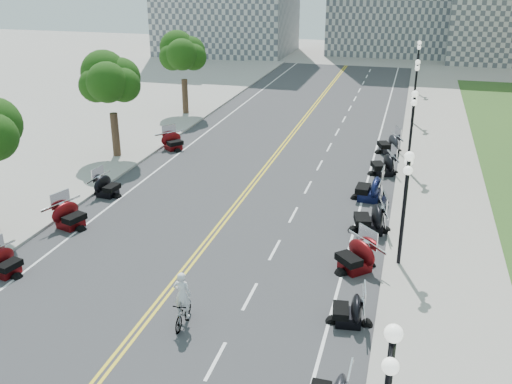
# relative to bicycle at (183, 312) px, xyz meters

# --- Properties ---
(ground) EXTENTS (160.00, 160.00, 0.00)m
(ground) POSITION_rel_bicycle_xyz_m (-1.44, 2.38, -0.51)
(ground) COLOR gray
(road) EXTENTS (16.00, 90.00, 0.01)m
(road) POSITION_rel_bicycle_xyz_m (-1.44, 12.38, -0.51)
(road) COLOR #333335
(road) RESTS_ON ground
(centerline_yellow_a) EXTENTS (0.12, 90.00, 0.00)m
(centerline_yellow_a) POSITION_rel_bicycle_xyz_m (-1.56, 12.38, -0.50)
(centerline_yellow_a) COLOR yellow
(centerline_yellow_a) RESTS_ON road
(centerline_yellow_b) EXTENTS (0.12, 90.00, 0.00)m
(centerline_yellow_b) POSITION_rel_bicycle_xyz_m (-1.32, 12.38, -0.50)
(centerline_yellow_b) COLOR yellow
(centerline_yellow_b) RESTS_ON road
(edge_line_north) EXTENTS (0.12, 90.00, 0.00)m
(edge_line_north) POSITION_rel_bicycle_xyz_m (4.96, 12.38, -0.50)
(edge_line_north) COLOR white
(edge_line_north) RESTS_ON road
(edge_line_south) EXTENTS (0.12, 90.00, 0.00)m
(edge_line_south) POSITION_rel_bicycle_xyz_m (-7.84, 12.38, -0.50)
(edge_line_south) COLOR white
(edge_line_south) RESTS_ON road
(lane_dash_5) EXTENTS (0.12, 2.00, 0.00)m
(lane_dash_5) POSITION_rel_bicycle_xyz_m (1.76, -1.62, -0.50)
(lane_dash_5) COLOR white
(lane_dash_5) RESTS_ON road
(lane_dash_6) EXTENTS (0.12, 2.00, 0.00)m
(lane_dash_6) POSITION_rel_bicycle_xyz_m (1.76, 2.38, -0.50)
(lane_dash_6) COLOR white
(lane_dash_6) RESTS_ON road
(lane_dash_7) EXTENTS (0.12, 2.00, 0.00)m
(lane_dash_7) POSITION_rel_bicycle_xyz_m (1.76, 6.38, -0.50)
(lane_dash_7) COLOR white
(lane_dash_7) RESTS_ON road
(lane_dash_8) EXTENTS (0.12, 2.00, 0.00)m
(lane_dash_8) POSITION_rel_bicycle_xyz_m (1.76, 10.38, -0.50)
(lane_dash_8) COLOR white
(lane_dash_8) RESTS_ON road
(lane_dash_9) EXTENTS (0.12, 2.00, 0.00)m
(lane_dash_9) POSITION_rel_bicycle_xyz_m (1.76, 14.38, -0.50)
(lane_dash_9) COLOR white
(lane_dash_9) RESTS_ON road
(lane_dash_10) EXTENTS (0.12, 2.00, 0.00)m
(lane_dash_10) POSITION_rel_bicycle_xyz_m (1.76, 18.38, -0.50)
(lane_dash_10) COLOR white
(lane_dash_10) RESTS_ON road
(lane_dash_11) EXTENTS (0.12, 2.00, 0.00)m
(lane_dash_11) POSITION_rel_bicycle_xyz_m (1.76, 22.38, -0.50)
(lane_dash_11) COLOR white
(lane_dash_11) RESTS_ON road
(lane_dash_12) EXTENTS (0.12, 2.00, 0.00)m
(lane_dash_12) POSITION_rel_bicycle_xyz_m (1.76, 26.38, -0.50)
(lane_dash_12) COLOR white
(lane_dash_12) RESTS_ON road
(lane_dash_13) EXTENTS (0.12, 2.00, 0.00)m
(lane_dash_13) POSITION_rel_bicycle_xyz_m (1.76, 30.38, -0.50)
(lane_dash_13) COLOR white
(lane_dash_13) RESTS_ON road
(lane_dash_14) EXTENTS (0.12, 2.00, 0.00)m
(lane_dash_14) POSITION_rel_bicycle_xyz_m (1.76, 34.38, -0.50)
(lane_dash_14) COLOR white
(lane_dash_14) RESTS_ON road
(lane_dash_15) EXTENTS (0.12, 2.00, 0.00)m
(lane_dash_15) POSITION_rel_bicycle_xyz_m (1.76, 38.38, -0.50)
(lane_dash_15) COLOR white
(lane_dash_15) RESTS_ON road
(lane_dash_16) EXTENTS (0.12, 2.00, 0.00)m
(lane_dash_16) POSITION_rel_bicycle_xyz_m (1.76, 42.38, -0.50)
(lane_dash_16) COLOR white
(lane_dash_16) RESTS_ON road
(lane_dash_17) EXTENTS (0.12, 2.00, 0.00)m
(lane_dash_17) POSITION_rel_bicycle_xyz_m (1.76, 46.38, -0.50)
(lane_dash_17) COLOR white
(lane_dash_17) RESTS_ON road
(lane_dash_18) EXTENTS (0.12, 2.00, 0.00)m
(lane_dash_18) POSITION_rel_bicycle_xyz_m (1.76, 50.38, -0.50)
(lane_dash_18) COLOR white
(lane_dash_18) RESTS_ON road
(lane_dash_19) EXTENTS (0.12, 2.00, 0.00)m
(lane_dash_19) POSITION_rel_bicycle_xyz_m (1.76, 54.38, -0.50)
(lane_dash_19) COLOR white
(lane_dash_19) RESTS_ON road
(sidewalk_north) EXTENTS (5.00, 90.00, 0.15)m
(sidewalk_north) POSITION_rel_bicycle_xyz_m (9.06, 12.38, -0.44)
(sidewalk_north) COLOR #9E9991
(sidewalk_north) RESTS_ON ground
(sidewalk_south) EXTENTS (5.00, 90.00, 0.15)m
(sidewalk_south) POSITION_rel_bicycle_xyz_m (-11.94, 12.38, -0.44)
(sidewalk_south) COLOR #9E9991
(sidewalk_south) RESTS_ON ground
(street_lamp_2) EXTENTS (0.50, 1.20, 4.90)m
(street_lamp_2) POSITION_rel_bicycle_xyz_m (7.16, 6.38, 2.09)
(street_lamp_2) COLOR black
(street_lamp_2) RESTS_ON sidewalk_north
(street_lamp_3) EXTENTS (0.50, 1.20, 4.90)m
(street_lamp_3) POSITION_rel_bicycle_xyz_m (7.16, 18.38, 2.09)
(street_lamp_3) COLOR black
(street_lamp_3) RESTS_ON sidewalk_north
(street_lamp_4) EXTENTS (0.50, 1.20, 4.90)m
(street_lamp_4) POSITION_rel_bicycle_xyz_m (7.16, 30.38, 2.09)
(street_lamp_4) COLOR black
(street_lamp_4) RESTS_ON sidewalk_north
(street_lamp_5) EXTENTS (0.50, 1.20, 4.90)m
(street_lamp_5) POSITION_rel_bicycle_xyz_m (7.16, 42.38, 2.09)
(street_lamp_5) COLOR black
(street_lamp_5) RESTS_ON sidewalk_north
(tree_3) EXTENTS (4.80, 4.80, 9.20)m
(tree_3) POSITION_rel_bicycle_xyz_m (-11.44, 16.38, 4.24)
(tree_3) COLOR #235619
(tree_3) RESTS_ON sidewalk_south
(tree_4) EXTENTS (4.80, 4.80, 9.20)m
(tree_4) POSITION_rel_bicycle_xyz_m (-11.44, 28.38, 4.24)
(tree_4) COLOR #235619
(tree_4) RESTS_ON sidewalk_south
(motorcycle_n_5) EXTENTS (1.98, 1.98, 1.24)m
(motorcycle_n_5) POSITION_rel_bicycle_xyz_m (5.62, 1.65, 0.11)
(motorcycle_n_5) COLOR black
(motorcycle_n_5) RESTS_ON road
(motorcycle_n_6) EXTENTS (2.95, 2.95, 1.46)m
(motorcycle_n_6) POSITION_rel_bicycle_xyz_m (5.42, 5.54, 0.22)
(motorcycle_n_6) COLOR #590A0C
(motorcycle_n_6) RESTS_ON road
(motorcycle_n_7) EXTENTS (2.65, 2.65, 1.56)m
(motorcycle_n_7) POSITION_rel_bicycle_xyz_m (5.66, 9.44, 0.27)
(motorcycle_n_7) COLOR black
(motorcycle_n_7) RESTS_ON road
(motorcycle_n_8) EXTENTS (2.32, 2.32, 1.54)m
(motorcycle_n_8) POSITION_rel_bicycle_xyz_m (5.30, 13.42, 0.26)
(motorcycle_n_8) COLOR black
(motorcycle_n_8) RESTS_ON road
(motorcycle_n_9) EXTENTS (2.63, 2.63, 1.45)m
(motorcycle_n_9) POSITION_rel_bicycle_xyz_m (5.75, 17.73, 0.21)
(motorcycle_n_9) COLOR black
(motorcycle_n_9) RESTS_ON road
(motorcycle_n_10) EXTENTS (2.64, 2.64, 1.43)m
(motorcycle_n_10) POSITION_rel_bicycle_xyz_m (5.81, 22.21, 0.20)
(motorcycle_n_10) COLOR black
(motorcycle_n_10) RESTS_ON road
(motorcycle_s_5) EXTENTS (2.12, 2.12, 1.25)m
(motorcycle_s_5) POSITION_rel_bicycle_xyz_m (-8.41, 1.31, 0.11)
(motorcycle_s_5) COLOR #590A0C
(motorcycle_s_5) RESTS_ON road
(motorcycle_s_6) EXTENTS (2.50, 2.50, 1.40)m
(motorcycle_s_6) POSITION_rel_bicycle_xyz_m (-8.38, 6.06, 0.19)
(motorcycle_s_6) COLOR #590A0C
(motorcycle_s_6) RESTS_ON road
(motorcycle_s_7) EXTENTS (2.02, 2.02, 1.30)m
(motorcycle_s_7) POSITION_rel_bicycle_xyz_m (-8.68, 10.16, 0.14)
(motorcycle_s_7) COLOR black
(motorcycle_s_7) RESTS_ON road
(motorcycle_s_9) EXTENTS (2.67, 2.67, 1.33)m
(motorcycle_s_9) POSITION_rel_bicycle_xyz_m (-8.56, 19.01, 0.15)
(motorcycle_s_9) COLOR #590A0C
(motorcycle_s_9) RESTS_ON road
(bicycle) EXTENTS (0.60, 1.73, 1.02)m
(bicycle) POSITION_rel_bicycle_xyz_m (0.00, 0.00, 0.00)
(bicycle) COLOR #A51414
(bicycle) RESTS_ON road
(cyclist_rider) EXTENTS (0.64, 0.42, 1.76)m
(cyclist_rider) POSITION_rel_bicycle_xyz_m (0.00, 0.00, 1.39)
(cyclist_rider) COLOR silver
(cyclist_rider) RESTS_ON bicycle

